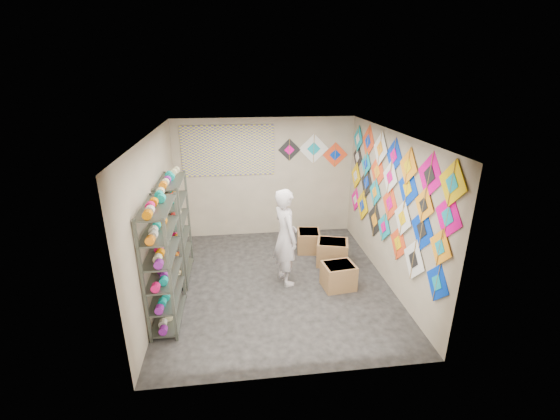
{
  "coord_description": "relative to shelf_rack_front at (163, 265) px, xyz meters",
  "views": [
    {
      "loc": [
        -0.67,
        -5.91,
        3.65
      ],
      "look_at": [
        0.1,
        0.3,
        1.3
      ],
      "focal_mm": 24.0,
      "sensor_mm": 36.0,
      "label": 1
    }
  ],
  "objects": [
    {
      "name": "shopkeeper",
      "position": [
        1.94,
        0.89,
        -0.06
      ],
      "size": [
        0.87,
        0.77,
        1.77
      ],
      "primitive_type": "imported",
      "rotation": [
        0.0,
        0.0,
        1.85
      ],
      "color": "beige",
      "rests_on": "ground"
    },
    {
      "name": "shelf_rack_back",
      "position": [
        0.0,
        1.3,
        0.0
      ],
      "size": [
        0.4,
        1.1,
        1.9
      ],
      "primitive_type": "cube",
      "color": "#4C5147",
      "rests_on": "ground"
    },
    {
      "name": "back_wall_kites",
      "position": [
        2.9,
        3.09,
        1.0
      ],
      "size": [
        1.59,
        0.02,
        0.78
      ],
      "color": "black",
      "rests_on": "room_walls"
    },
    {
      "name": "string_spools",
      "position": [
        -0.0,
        0.65,
        0.1
      ],
      "size": [
        0.12,
        2.36,
        0.12
      ],
      "color": "#E80D60",
      "rests_on": "ground"
    },
    {
      "name": "carton_a",
      "position": [
        2.85,
        0.56,
        -0.72
      ],
      "size": [
        0.6,
        0.52,
        0.45
      ],
      "primitive_type": "cube",
      "rotation": [
        0.0,
        0.0,
        0.12
      ],
      "color": "brown",
      "rests_on": "ground"
    },
    {
      "name": "kite_wall_display",
      "position": [
        3.76,
        0.83,
        0.7
      ],
      "size": [
        0.06,
        4.22,
        2.1
      ],
      "color": "#0333C1",
      "rests_on": "room_walls"
    },
    {
      "name": "carton_b",
      "position": [
        2.96,
        1.43,
        -0.71
      ],
      "size": [
        0.71,
        0.63,
        0.49
      ],
      "primitive_type": "cube",
      "rotation": [
        0.0,
        0.0,
        -0.27
      ],
      "color": "brown",
      "rests_on": "ground"
    },
    {
      "name": "ground",
      "position": [
        1.78,
        0.85,
        -0.95
      ],
      "size": [
        4.5,
        4.5,
        0.0
      ],
      "primitive_type": "plane",
      "color": "black"
    },
    {
      "name": "shelf_rack_front",
      "position": [
        0.0,
        0.0,
        0.0
      ],
      "size": [
        0.4,
        1.1,
        1.9
      ],
      "primitive_type": "cube",
      "color": "#4C5147",
      "rests_on": "ground"
    },
    {
      "name": "carton_c",
      "position": [
        2.6,
        2.06,
        -0.73
      ],
      "size": [
        0.53,
        0.57,
        0.45
      ],
      "primitive_type": "cube",
      "rotation": [
        0.0,
        0.0,
        -0.14
      ],
      "color": "brown",
      "rests_on": "ground"
    },
    {
      "name": "room_walls",
      "position": [
        1.78,
        0.85,
        0.69
      ],
      "size": [
        4.5,
        4.5,
        4.5
      ],
      "color": "tan",
      "rests_on": "ground"
    },
    {
      "name": "poster",
      "position": [
        0.98,
        3.08,
        1.05
      ],
      "size": [
        2.0,
        0.01,
        1.1
      ],
      "primitive_type": "cube",
      "color": "#504391",
      "rests_on": "room_walls"
    }
  ]
}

